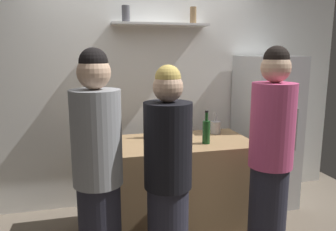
# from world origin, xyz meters

# --- Properties ---
(back_wall_assembly) EXTENTS (4.80, 0.32, 2.60)m
(back_wall_assembly) POSITION_xyz_m (0.00, 1.25, 1.30)
(back_wall_assembly) COLOR white
(back_wall_assembly) RESTS_ON ground
(refrigerator) EXTENTS (0.56, 0.68, 1.67)m
(refrigerator) POSITION_xyz_m (1.33, 0.85, 0.84)
(refrigerator) COLOR silver
(refrigerator) RESTS_ON ground
(counter) EXTENTS (1.57, 0.75, 0.89)m
(counter) POSITION_xyz_m (0.09, 0.47, 0.44)
(counter) COLOR #9E7A51
(counter) RESTS_ON ground
(baking_pan) EXTENTS (0.34, 0.24, 0.05)m
(baking_pan) POSITION_xyz_m (0.10, 0.43, 0.91)
(baking_pan) COLOR gray
(baking_pan) RESTS_ON counter
(utensil_holder) EXTENTS (0.10, 0.10, 0.23)m
(utensil_holder) POSITION_xyz_m (0.65, 0.67, 0.95)
(utensil_holder) COLOR #B2B2B7
(utensil_holder) RESTS_ON counter
(wine_bottle_green_glass) EXTENTS (0.07, 0.07, 0.31)m
(wine_bottle_green_glass) POSITION_xyz_m (0.42, 0.33, 1.01)
(wine_bottle_green_glass) COLOR #19471E
(wine_bottle_green_glass) RESTS_ON counter
(wine_bottle_pale_glass) EXTENTS (0.07, 0.07, 0.29)m
(wine_bottle_pale_glass) POSITION_xyz_m (-0.02, 0.66, 1.00)
(wine_bottle_pale_glass) COLOR #B2BFB2
(wine_bottle_pale_glass) RESTS_ON counter
(water_bottle_plastic) EXTENTS (0.09, 0.09, 0.25)m
(water_bottle_plastic) POSITION_xyz_m (0.31, 0.77, 1.00)
(water_bottle_plastic) COLOR silver
(water_bottle_plastic) RESTS_ON counter
(person_blonde) EXTENTS (0.34, 0.34, 1.63)m
(person_blonde) POSITION_xyz_m (-0.09, -0.26, 0.80)
(person_blonde) COLOR #262633
(person_blonde) RESTS_ON ground
(person_pink_top) EXTENTS (0.34, 0.34, 1.76)m
(person_pink_top) POSITION_xyz_m (0.75, -0.21, 0.88)
(person_pink_top) COLOR #262633
(person_pink_top) RESTS_ON ground
(person_grey_hoodie) EXTENTS (0.34, 0.34, 1.74)m
(person_grey_hoodie) POSITION_xyz_m (-0.58, -0.21, 0.87)
(person_grey_hoodie) COLOR #262633
(person_grey_hoodie) RESTS_ON ground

